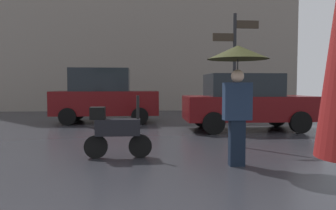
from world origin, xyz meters
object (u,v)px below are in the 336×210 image
at_px(parked_car_left, 246,101).
at_px(street_signpost, 235,67).
at_px(parked_scooter, 116,130).
at_px(parked_car_right, 105,96).
at_px(pedestrian_with_umbrella, 238,70).

bearing_deg(parked_car_left, street_signpost, 68.12).
height_order(parked_scooter, parked_car_right, parked_car_right).
xyz_separation_m(parked_scooter, parked_car_right, (-0.90, 6.49, 0.49)).
relative_size(pedestrian_with_umbrella, parked_car_left, 0.52).
relative_size(pedestrian_with_umbrella, parked_scooter, 1.60).
bearing_deg(street_signpost, parked_scooter, -158.91).
relative_size(parked_scooter, street_signpost, 0.43).
distance_m(parked_scooter, street_signpost, 3.16).
distance_m(pedestrian_with_umbrella, street_signpost, 1.92).
xyz_separation_m(pedestrian_with_umbrella, parked_scooter, (-2.19, 0.81, -1.14)).
bearing_deg(parked_car_right, parked_scooter, 109.67).
bearing_deg(street_signpost, pedestrian_with_umbrella, -104.89).
height_order(pedestrian_with_umbrella, street_signpost, street_signpost).
xyz_separation_m(parked_car_left, street_signpost, (-1.21, -2.75, 0.95)).
relative_size(pedestrian_with_umbrella, street_signpost, 0.69).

